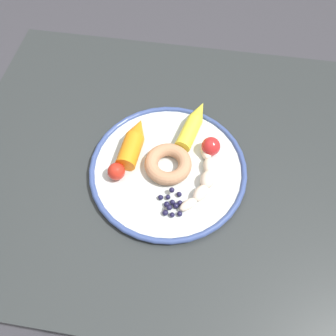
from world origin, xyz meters
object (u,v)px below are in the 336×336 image
(carrot_orange, at_px, (133,142))
(tomato_near, at_px, (211,146))
(donut, at_px, (168,164))
(dining_table, at_px, (174,184))
(plate, at_px, (168,169))
(tomato_mid, at_px, (116,171))
(blueberry_pile, at_px, (172,204))
(banana, at_px, (204,179))
(carrot_yellow, at_px, (193,124))

(carrot_orange, xyz_separation_m, tomato_near, (0.17, 0.01, -0.00))
(donut, bearing_deg, dining_table, 68.42)
(plate, distance_m, carrot_orange, 0.09)
(plate, bearing_deg, donut, 92.17)
(tomato_mid, bearing_deg, dining_table, 29.90)
(plate, distance_m, blueberry_pile, 0.09)
(donut, bearing_deg, blueberry_pile, -75.64)
(banana, bearing_deg, carrot_orange, 158.72)
(carrot_yellow, distance_m, tomato_mid, 0.20)
(plate, xyz_separation_m, banana, (0.08, -0.02, 0.02))
(blueberry_pile, bearing_deg, donut, 104.36)
(dining_table, height_order, carrot_yellow, carrot_yellow)
(dining_table, relative_size, carrot_orange, 7.59)
(dining_table, distance_m, carrot_yellow, 0.17)
(donut, relative_size, tomato_mid, 2.70)
(plate, height_order, blueberry_pile, blueberry_pile)
(donut, distance_m, tomato_near, 0.10)
(banana, xyz_separation_m, carrot_orange, (-0.16, 0.06, 0.01))
(banana, bearing_deg, donut, 163.50)
(banana, xyz_separation_m, tomato_mid, (-0.18, -0.01, 0.01))
(tomato_mid, bearing_deg, banana, 4.50)
(plate, bearing_deg, banana, -15.39)
(dining_table, distance_m, donut, 0.14)
(plate, bearing_deg, dining_table, 69.63)
(carrot_yellow, height_order, tomato_mid, tomato_mid)
(plate, distance_m, banana, 0.08)
(carrot_yellow, xyz_separation_m, tomato_mid, (-0.14, -0.15, 0.00))
(banana, bearing_deg, carrot_yellow, 106.20)
(plate, relative_size, blueberry_pile, 5.44)
(tomato_near, bearing_deg, banana, -94.83)
(blueberry_pile, bearing_deg, banana, 48.79)
(carrot_orange, xyz_separation_m, donut, (0.08, -0.04, -0.01))
(donut, distance_m, blueberry_pile, 0.09)
(plate, bearing_deg, tomato_mid, -160.82)
(carrot_orange, distance_m, tomato_near, 0.17)
(carrot_yellow, bearing_deg, tomato_near, -50.95)
(blueberry_pile, height_order, tomato_mid, tomato_mid)
(carrot_yellow, bearing_deg, donut, -109.78)
(donut, height_order, blueberry_pile, donut)
(carrot_orange, xyz_separation_m, carrot_yellow, (0.12, 0.07, -0.00))
(banana, height_order, blueberry_pile, banana)
(carrot_yellow, relative_size, blueberry_pile, 2.26)
(dining_table, xyz_separation_m, tomato_near, (0.07, 0.03, 0.14))
(plate, relative_size, donut, 3.38)
(plate, height_order, banana, banana)
(dining_table, bearing_deg, blueberry_pile, -84.43)
(dining_table, height_order, donut, donut)
(dining_table, height_order, carrot_orange, carrot_orange)
(banana, height_order, carrot_yellow, carrot_yellow)
(plate, xyz_separation_m, tomato_mid, (-0.10, -0.04, 0.02))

